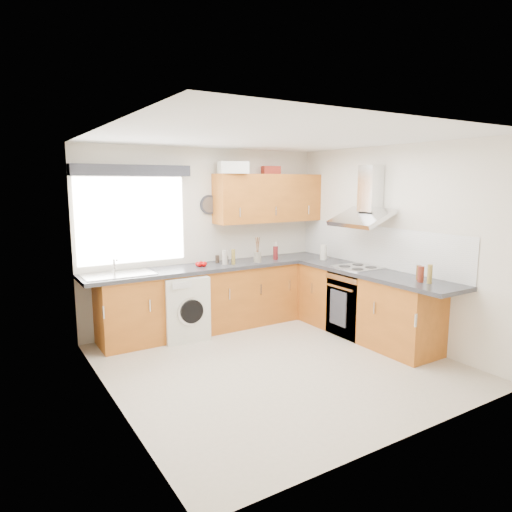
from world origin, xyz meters
TOP-DOWN VIEW (x-y plane):
  - ground_plane at (0.00, 0.00)m, footprint 3.60×3.60m
  - ceiling at (0.00, 0.00)m, footprint 3.60×3.60m
  - wall_back at (0.00, 1.80)m, footprint 3.60×0.02m
  - wall_front at (0.00, -1.80)m, footprint 3.60×0.02m
  - wall_left at (-1.80, 0.00)m, footprint 0.02×3.60m
  - wall_right at (1.80, 0.00)m, footprint 0.02×3.60m
  - window at (-1.05, 1.79)m, footprint 1.40×0.02m
  - window_blind at (-1.05, 1.70)m, footprint 1.50×0.18m
  - splashback at (1.79, 0.30)m, footprint 0.01×3.00m
  - base_cab_back at (-0.10, 1.51)m, footprint 3.00×0.58m
  - base_cab_corner at (1.50, 1.50)m, footprint 0.60×0.60m
  - base_cab_right at (1.51, 0.15)m, footprint 0.58×2.10m
  - worktop_back at (0.00, 1.50)m, footprint 3.60×0.62m
  - worktop_right at (1.50, 0.00)m, footprint 0.62×2.42m
  - sink at (-1.33, 1.50)m, footprint 0.84×0.46m
  - oven at (1.50, 0.30)m, footprint 0.56×0.58m
  - hob_plate at (1.50, 0.30)m, footprint 0.52×0.52m
  - extractor_hood at (1.60, 0.30)m, footprint 0.52×0.78m
  - upper_cabinets at (0.95, 1.62)m, footprint 1.70×0.35m
  - washing_machine at (-0.54, 1.40)m, footprint 0.63×0.61m
  - wall_clock at (0.05, 1.76)m, footprint 0.27×0.04m
  - casserole at (0.30, 1.53)m, footprint 0.45×0.37m
  - storage_box at (1.04, 1.72)m, footprint 0.30×0.27m
  - utensil_pot at (0.58, 1.35)m, footprint 0.13×0.13m
  - kitchen_roll at (1.53, 1.04)m, footprint 0.13×0.13m
  - tomato_cluster at (-0.22, 1.49)m, footprint 0.17×0.17m
  - jar_0 at (1.00, 1.50)m, footprint 0.05×0.05m
  - jar_1 at (0.94, 1.41)m, footprint 0.07×0.07m
  - jar_2 at (0.09, 1.63)m, footprint 0.05×0.05m
  - jar_3 at (0.17, 1.49)m, footprint 0.05×0.05m
  - jar_4 at (0.11, 1.44)m, footprint 0.07×0.07m
  - jar_5 at (0.22, 1.40)m, footprint 0.05×0.05m
  - jar_6 at (0.24, 1.69)m, footprint 0.06×0.06m
  - bottle_0 at (1.48, -0.72)m, footprint 0.07×0.07m
  - bottle_1 at (1.51, -0.82)m, footprint 0.05×0.05m
  - bottle_2 at (1.57, -0.62)m, footprint 0.06×0.06m

SIDE VIEW (x-z plane):
  - ground_plane at x=0.00m, z-range 0.00..0.00m
  - washing_machine at x=-0.54m, z-range 0.00..0.84m
  - oven at x=1.50m, z-range 0.00..0.85m
  - base_cab_back at x=-0.10m, z-range 0.00..0.86m
  - base_cab_corner at x=1.50m, z-range 0.00..0.86m
  - base_cab_right at x=1.51m, z-range 0.00..0.86m
  - worktop_back at x=0.00m, z-range 0.86..0.91m
  - worktop_right at x=1.50m, z-range 0.86..0.91m
  - hob_plate at x=1.50m, z-range 0.91..0.92m
  - tomato_cluster at x=-0.22m, z-range 0.91..0.97m
  - sink at x=-1.33m, z-range 0.90..1.00m
  - jar_3 at x=0.17m, z-range 0.91..1.02m
  - jar_2 at x=0.09m, z-range 0.91..1.02m
  - utensil_pot at x=0.58m, z-range 0.91..1.06m
  - jar_6 at x=0.24m, z-range 0.91..1.07m
  - bottle_2 at x=1.57m, z-range 0.91..1.08m
  - bottle_0 at x=1.48m, z-range 0.91..1.09m
  - jar_1 at x=0.94m, z-range 0.91..1.11m
  - jar_4 at x=0.11m, z-range 0.91..1.11m
  - jar_5 at x=0.22m, z-range 0.91..1.12m
  - bottle_1 at x=1.51m, z-range 0.91..1.13m
  - kitchen_roll at x=1.53m, z-range 0.91..1.13m
  - jar_0 at x=1.00m, z-range 0.91..1.16m
  - splashback at x=1.79m, z-range 0.91..1.45m
  - wall_back at x=0.00m, z-range 0.00..2.50m
  - wall_front at x=0.00m, z-range 0.00..2.50m
  - wall_left at x=-1.80m, z-range 0.00..2.50m
  - wall_right at x=1.80m, z-range 0.00..2.50m
  - window at x=-1.05m, z-range 1.00..2.10m
  - wall_clock at x=0.05m, z-range 1.58..1.86m
  - extractor_hood at x=1.60m, z-range 1.44..2.10m
  - upper_cabinets at x=0.95m, z-range 1.45..2.15m
  - window_blind at x=-1.05m, z-range 2.11..2.25m
  - storage_box at x=1.04m, z-range 2.15..2.27m
  - casserole at x=0.30m, z-range 2.15..2.31m
  - ceiling at x=0.00m, z-range 2.49..2.51m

